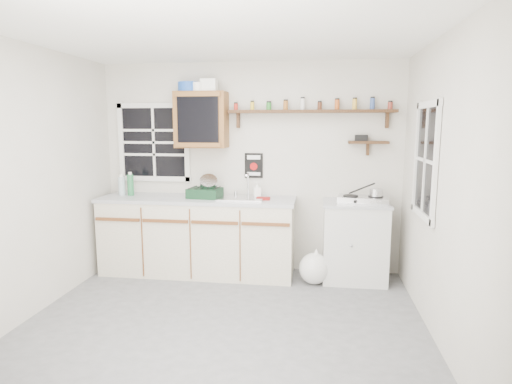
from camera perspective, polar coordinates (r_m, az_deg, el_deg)
room at (r=3.63m, az=-4.72°, el=0.68°), size 3.64×3.24×2.54m
main_cabinet at (r=5.17m, az=-7.78°, el=-5.77°), size 2.31×0.63×0.92m
right_cabinet at (r=5.03m, az=13.00°, el=-6.41°), size 0.73×0.57×0.91m
sink at (r=4.96m, az=-1.90°, el=-0.77°), size 0.52×0.44×0.29m
upper_cabinet at (r=5.13m, az=-7.29°, el=9.53°), size 0.60×0.32×0.65m
upper_cabinet_clutter at (r=5.16m, az=-7.97°, el=13.78°), size 0.46×0.24×0.14m
spice_shelf at (r=5.02m, az=7.50°, el=10.70°), size 1.91×0.18×0.35m
secondary_shelf at (r=5.06m, az=14.48°, el=6.51°), size 0.45×0.16×0.24m
warning_sign at (r=5.17m, az=-0.30°, el=3.55°), size 0.22×0.02×0.30m
window_back at (r=5.47m, az=-13.45°, el=6.44°), size 0.93×0.03×0.98m
window_right at (r=4.19m, az=21.72°, el=3.93°), size 0.03×0.78×1.08m
water_bottles at (r=5.41m, az=-16.93°, el=0.89°), size 0.20×0.09×0.29m
dish_rack at (r=5.04m, az=-6.68°, el=0.25°), size 0.40×0.32×0.28m
soap_bottle at (r=5.02m, az=0.16°, el=0.27°), size 0.10×0.10×0.18m
rag at (r=4.91m, az=0.96°, el=-0.87°), size 0.16×0.14×0.02m
hotplate at (r=4.91m, az=14.08°, el=-0.96°), size 0.58×0.36×0.08m
saucepan at (r=4.92m, az=15.60°, el=-0.07°), size 0.36×0.19×0.15m
trash_bag at (r=4.89m, az=7.76°, el=-10.02°), size 0.38×0.34×0.43m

